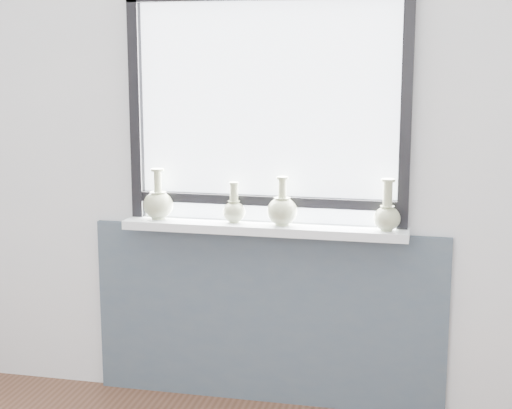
% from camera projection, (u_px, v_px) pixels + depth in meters
% --- Properties ---
extents(back_wall, '(3.60, 0.02, 2.60)m').
position_uv_depth(back_wall, '(268.00, 135.00, 3.62)').
color(back_wall, silver).
rests_on(back_wall, ground).
extents(apron_panel, '(1.70, 0.03, 0.86)m').
position_uv_depth(apron_panel, '(267.00, 317.00, 3.75)').
color(apron_panel, '#434F58').
rests_on(apron_panel, ground).
extents(windowsill, '(1.32, 0.18, 0.04)m').
position_uv_depth(windowsill, '(264.00, 228.00, 3.60)').
color(windowsill, silver).
rests_on(windowsill, apron_panel).
extents(window, '(1.30, 0.06, 1.05)m').
position_uv_depth(window, '(267.00, 105.00, 3.56)').
color(window, black).
rests_on(window, windowsill).
extents(vase_a, '(0.14, 0.14, 0.24)m').
position_uv_depth(vase_a, '(158.00, 203.00, 3.70)').
color(vase_a, '#AAB289').
rests_on(vase_a, windowsill).
extents(vase_b, '(0.11, 0.11, 0.19)m').
position_uv_depth(vase_b, '(234.00, 209.00, 3.62)').
color(vase_b, '#AAB289').
rests_on(vase_b, windowsill).
extents(vase_c, '(0.14, 0.14, 0.22)m').
position_uv_depth(vase_c, '(282.00, 209.00, 3.56)').
color(vase_c, '#AAB289').
rests_on(vase_c, windowsill).
extents(vase_d, '(0.12, 0.12, 0.23)m').
position_uv_depth(vase_d, '(387.00, 214.00, 3.45)').
color(vase_d, '#AAB289').
rests_on(vase_d, windowsill).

